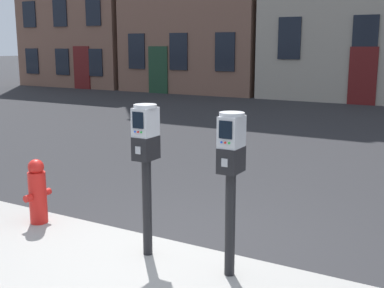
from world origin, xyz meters
The scene contains 4 objects.
ground_plane centered at (0.00, 0.00, 0.00)m, with size 160.00×160.00×0.00m, color #28282B.
parking_meter_near_kerb centered at (-0.06, -0.21, 1.16)m, with size 0.22×0.25×1.48m.
parking_meter_twin_adjacent centered at (0.82, -0.21, 1.15)m, with size 0.22×0.25×1.46m.
fire_hydrant centered at (-1.66, -0.11, 0.51)m, with size 0.20×0.36×0.75m.
Camera 1 is at (2.55, -3.91, 2.15)m, focal length 45.89 mm.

